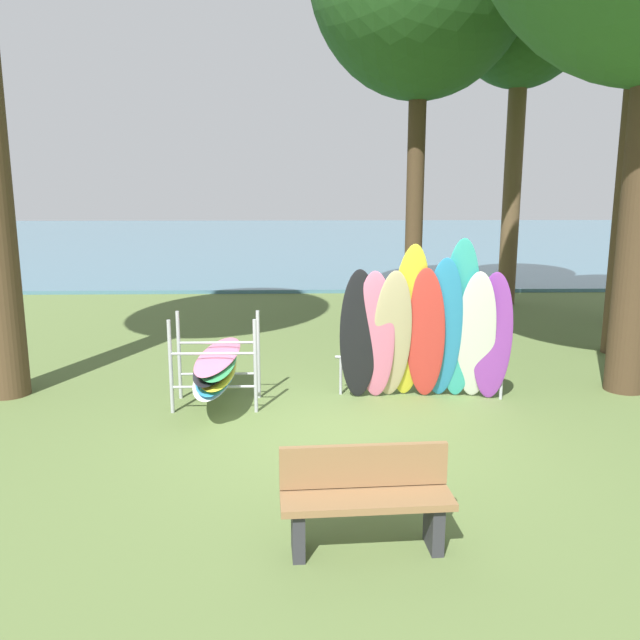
% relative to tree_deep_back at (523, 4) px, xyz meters
% --- Properties ---
extents(ground_plane, '(80.00, 80.00, 0.00)m').
position_rel_tree_deep_back_xyz_m(ground_plane, '(-4.77, -8.55, -7.04)').
color(ground_plane, '#566B38').
extents(lake_water, '(80.00, 36.00, 0.10)m').
position_rel_tree_deep_back_xyz_m(lake_water, '(-4.77, 19.70, -6.99)').
color(lake_water, '#477084').
rests_on(lake_water, ground).
extents(tree_deep_back, '(3.44, 3.44, 9.12)m').
position_rel_tree_deep_back_xyz_m(tree_deep_back, '(0.00, 0.00, 0.00)').
color(tree_deep_back, brown).
rests_on(tree_deep_back, ground).
extents(leaning_board_pile, '(2.41, 0.91, 2.30)m').
position_rel_tree_deep_back_xyz_m(leaning_board_pile, '(-3.48, -7.62, -6.05)').
color(leaning_board_pile, black).
rests_on(leaning_board_pile, ground).
extents(board_storage_rack, '(1.15, 2.13, 1.25)m').
position_rel_tree_deep_back_xyz_m(board_storage_rack, '(-6.31, -7.61, -6.49)').
color(board_storage_rack, '#9EA0A5').
rests_on(board_storage_rack, ground).
extents(park_bench, '(1.42, 0.49, 0.85)m').
position_rel_tree_deep_back_xyz_m(park_bench, '(-4.63, -11.25, -6.59)').
color(park_bench, '#2D2D33').
rests_on(park_bench, ground).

